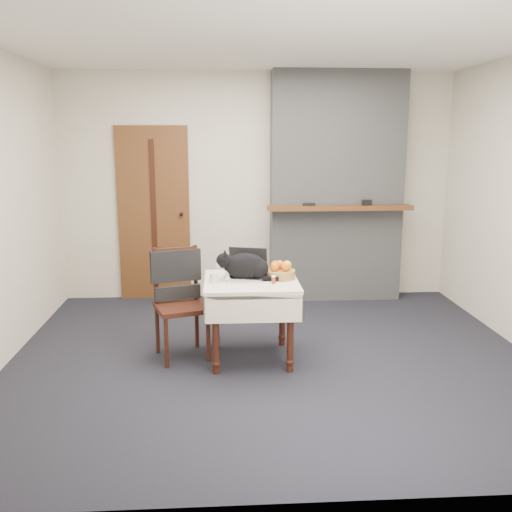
{
  "coord_description": "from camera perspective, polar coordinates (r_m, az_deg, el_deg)",
  "views": [
    {
      "loc": [
        -0.43,
        -4.63,
        1.88
      ],
      "look_at": [
        -0.14,
        -0.05,
        0.91
      ],
      "focal_mm": 40.0,
      "sensor_mm": 36.0,
      "label": 1
    }
  ],
  "objects": [
    {
      "name": "ground",
      "position": [
        5.02,
        1.63,
        -10.13
      ],
      "size": [
        4.5,
        4.5,
        0.0
      ],
      "primitive_type": "plane",
      "color": "black",
      "rests_on": "ground"
    },
    {
      "name": "laptop",
      "position": [
        4.86,
        -1.0,
        -1.42
      ],
      "size": [
        0.4,
        0.36,
        0.25
      ],
      "rotation": [
        0.0,
        0.0,
        -0.28
      ],
      "color": "#B7B7BC",
      "rests_on": "side_table"
    },
    {
      "name": "fruit_basket",
      "position": [
        4.83,
        2.44,
        -1.55
      ],
      "size": [
        0.25,
        0.25,
        0.14
      ],
      "color": "#9F7840",
      "rests_on": "side_table"
    },
    {
      "name": "pill_bottle",
      "position": [
        4.65,
        1.76,
        -2.36
      ],
      "size": [
        0.03,
        0.03,
        0.07
      ],
      "color": "#963812",
      "rests_on": "side_table"
    },
    {
      "name": "desk_clutter",
      "position": [
        4.87,
        1.56,
        -2.1
      ],
      "size": [
        0.12,
        0.1,
        0.01
      ],
      "primitive_type": "cube",
      "rotation": [
        0.0,
        0.0,
        0.67
      ],
      "color": "black",
      "rests_on": "side_table"
    },
    {
      "name": "chimney",
      "position": [
        6.64,
        8.04,
        6.74
      ],
      "size": [
        1.62,
        0.48,
        2.6
      ],
      "color": "gray",
      "rests_on": "ground"
    },
    {
      "name": "cat",
      "position": [
        4.77,
        -1.0,
        -1.07
      ],
      "size": [
        0.53,
        0.22,
        0.26
      ],
      "rotation": [
        0.0,
        0.0,
        0.03
      ],
      "color": "black",
      "rests_on": "side_table"
    },
    {
      "name": "side_table",
      "position": [
        4.81,
        -0.5,
        -3.69
      ],
      "size": [
        0.78,
        0.78,
        0.7
      ],
      "color": "#35110E",
      "rests_on": "ground"
    },
    {
      "name": "cream_jar",
      "position": [
        4.7,
        -4.26,
        -2.19
      ],
      "size": [
        0.07,
        0.07,
        0.08
      ],
      "primitive_type": "cylinder",
      "color": "silver",
      "rests_on": "side_table"
    },
    {
      "name": "room_shell",
      "position": [
        5.11,
        1.27,
        10.58
      ],
      "size": [
        4.52,
        4.01,
        2.61
      ],
      "color": "beige",
      "rests_on": "ground"
    },
    {
      "name": "door",
      "position": [
        6.71,
        -10.18,
        4.17
      ],
      "size": [
        0.82,
        0.1,
        2.0
      ],
      "color": "brown",
      "rests_on": "ground"
    },
    {
      "name": "chair",
      "position": [
        4.97,
        -7.77,
        -3.09
      ],
      "size": [
        0.53,
        0.53,
        0.95
      ],
      "rotation": [
        0.0,
        0.0,
        0.31
      ],
      "color": "#35110E",
      "rests_on": "ground"
    }
  ]
}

